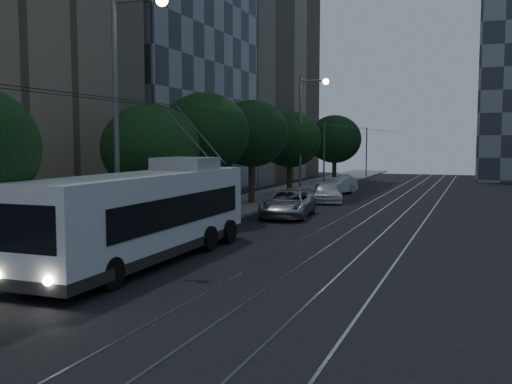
{
  "coord_description": "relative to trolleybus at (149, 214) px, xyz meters",
  "views": [
    {
      "loc": [
        7.37,
        -18.58,
        4.25
      ],
      "look_at": [
        -1.43,
        3.85,
        2.14
      ],
      "focal_mm": 40.0,
      "sensor_mm": 36.0,
      "label": 1
    }
  ],
  "objects": [
    {
      "name": "ground",
      "position": [
        3.58,
        1.19,
        -1.68
      ],
      "size": [
        120.0,
        120.0,
        0.0
      ],
      "primitive_type": "plane",
      "color": "black",
      "rests_on": "ground"
    },
    {
      "name": "sidewalk",
      "position": [
        -3.92,
        21.19,
        -1.61
      ],
      "size": [
        5.0,
        90.0,
        0.15
      ],
      "primitive_type": "cube",
      "color": "slate",
      "rests_on": "ground"
    },
    {
      "name": "tram_rails",
      "position": [
        6.08,
        21.19,
        -1.67
      ],
      "size": [
        4.52,
        90.0,
        0.02
      ],
      "color": "#97979F",
      "rests_on": "ground"
    },
    {
      "name": "overhead_wires",
      "position": [
        -1.4,
        21.19,
        1.79
      ],
      "size": [
        2.23,
        90.0,
        6.0
      ],
      "color": "black",
      "rests_on": "ground"
    },
    {
      "name": "building_glass_mid",
      "position": [
        -15.42,
        23.19,
        11.74
      ],
      "size": [
        14.4,
        18.4,
        26.8
      ],
      "color": "#323840",
      "rests_on": "ground"
    },
    {
      "name": "building_tan_far",
      "position": [
        -15.42,
        43.19,
        15.74
      ],
      "size": [
        14.4,
        22.4,
        34.8
      ],
      "color": "gray",
      "rests_on": "ground"
    },
    {
      "name": "trolleybus",
      "position": [
        0.0,
        0.0,
        0.0
      ],
      "size": [
        2.79,
        12.27,
        5.63
      ],
      "rotation": [
        0.0,
        0.0,
        0.02
      ],
      "color": "silver",
      "rests_on": "ground"
    },
    {
      "name": "pickup_silver",
      "position": [
        0.88,
        13.29,
        -0.92
      ],
      "size": [
        3.16,
        5.74,
        1.52
      ],
      "primitive_type": "imported",
      "rotation": [
        0.0,
        0.0,
        0.12
      ],
      "color": "#9EA0A6",
      "rests_on": "ground"
    },
    {
      "name": "car_white_a",
      "position": [
        -0.72,
        19.94,
        -1.04
      ],
      "size": [
        2.71,
        4.02,
        1.27
      ],
      "primitive_type": "imported",
      "rotation": [
        0.0,
        0.0,
        -0.36
      ],
      "color": "#BBBBBF",
      "rests_on": "ground"
    },
    {
      "name": "car_white_b",
      "position": [
        0.88,
        21.96,
        -1.0
      ],
      "size": [
        3.36,
        5.02,
        1.35
      ],
      "primitive_type": "imported",
      "rotation": [
        0.0,
        0.0,
        0.35
      ],
      "color": "silver",
      "rests_on": "ground"
    },
    {
      "name": "car_white_c",
      "position": [
        0.22,
        28.33,
        -1.0
      ],
      "size": [
        2.62,
        4.36,
        1.36
      ],
      "primitive_type": "imported",
      "rotation": [
        0.0,
        0.0,
        -0.31
      ],
      "color": "silver",
      "rests_on": "ground"
    },
    {
      "name": "car_white_d",
      "position": [
        0.08,
        30.69,
        -0.89
      ],
      "size": [
        2.69,
        4.91,
        1.58
      ],
      "primitive_type": "imported",
      "rotation": [
        0.0,
        0.0,
        0.18
      ],
      "color": "silver",
      "rests_on": "ground"
    },
    {
      "name": "tree_1",
      "position": [
        -3.38,
        5.61,
        2.27
      ],
      "size": [
        4.61,
        4.61,
        6.04
      ],
      "color": "black",
      "rests_on": "ground"
    },
    {
      "name": "tree_2",
      "position": [
        -2.92,
        10.42,
        3.04
      ],
      "size": [
        4.84,
        4.84,
        6.92
      ],
      "color": "black",
      "rests_on": "ground"
    },
    {
      "name": "tree_3",
      "position": [
        -3.42,
        18.41,
        3.14
      ],
      "size": [
        5.0,
        5.0,
        7.08
      ],
      "color": "black",
      "rests_on": "ground"
    },
    {
      "name": "tree_4",
      "position": [
        -2.92,
        25.2,
        2.8
      ],
      "size": [
        4.91,
        4.91,
        6.71
      ],
      "color": "black",
      "rests_on": "ground"
    },
    {
      "name": "tree_5",
      "position": [
        -2.92,
        40.0,
        2.87
      ],
      "size": [
        5.43,
        5.43,
        7.01
      ],
      "color": "black",
      "rests_on": "ground"
    },
    {
      "name": "streetlamp_near",
      "position": [
        -1.51,
        0.88,
        4.25
      ],
      "size": [
        2.38,
        0.44,
        9.82
      ],
      "color": "#5D5D60",
      "rests_on": "ground"
    },
    {
      "name": "streetlamp_far",
      "position": [
        -1.22,
        23.75,
        3.87
      ],
      "size": [
        2.24,
        0.44,
        9.13
      ],
      "color": "#5D5D60",
      "rests_on": "ground"
    }
  ]
}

